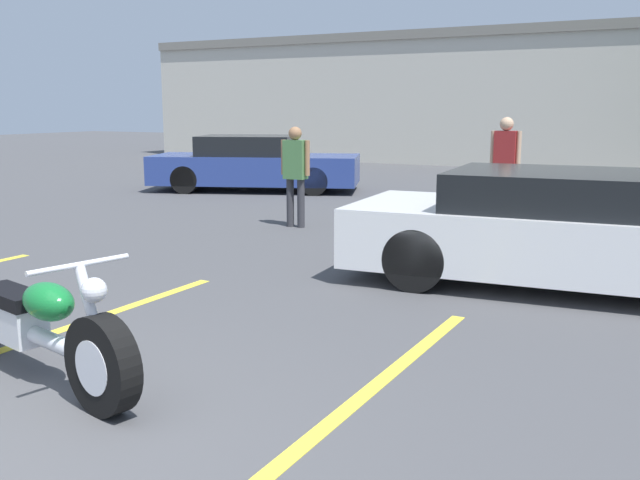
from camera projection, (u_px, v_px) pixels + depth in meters
name	position (u px, v px, depth m)	size (l,w,h in m)	color
parking_stripe_middle	(35.00, 339.00, 5.97)	(0.12, 4.63, 0.01)	yellow
parking_stripe_back	(348.00, 408.00, 4.60)	(0.12, 4.63, 0.01)	yellow
far_building	(590.00, 93.00, 22.82)	(32.00, 4.20, 4.40)	beige
motorcycle	(31.00, 325.00, 5.05)	(2.43, 0.87, 0.96)	black
show_car_hood_open	(568.00, 230.00, 7.63)	(4.77, 2.32, 2.17)	white
parked_car_left_row	(254.00, 165.00, 16.46)	(5.03, 3.37, 1.27)	navy
spectator_near_motorcycle	(505.00, 159.00, 12.08)	(0.52, 0.23, 1.75)	brown
spectator_by_show_car	(295.00, 168.00, 11.37)	(0.52, 0.21, 1.61)	#333338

